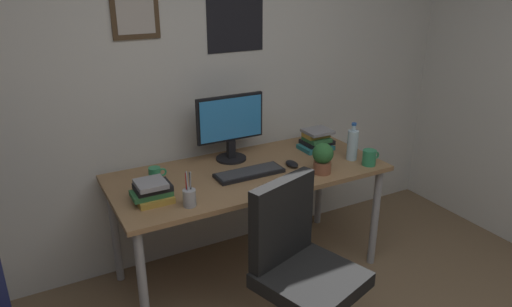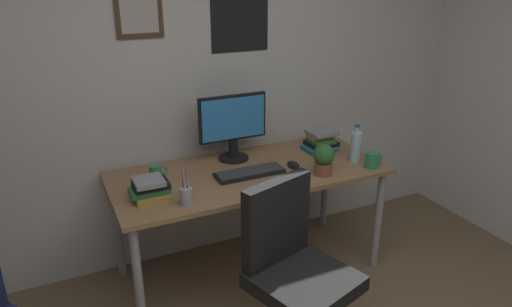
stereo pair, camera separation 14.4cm
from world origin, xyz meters
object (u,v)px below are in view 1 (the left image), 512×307
Objects in this scene: office_chair at (299,263)px; keyboard at (249,173)px; water_bottle at (353,144)px; coffee_mug_near at (155,174)px; computer_mouse at (292,164)px; book_stack_right at (153,191)px; monitor at (230,125)px; book_stack_left at (317,140)px; potted_plant at (323,157)px; pen_cup at (189,197)px; coffee_mug_far at (369,158)px.

keyboard is at bearing 84.60° from office_chair.
water_bottle is 1.28m from coffee_mug_near.
office_chair is at bearing -119.14° from computer_mouse.
computer_mouse is at bearing 3.35° from book_stack_right.
computer_mouse is at bearing -13.53° from coffee_mug_near.
monitor is 1.82× the size of water_bottle.
coffee_mug_near is 0.46× the size of book_stack_left.
water_bottle is 1.29× the size of potted_plant.
office_chair is 0.86m from book_stack_right.
water_bottle reaches higher than pen_cup.
office_chair is at bearing -94.43° from monitor.
coffee_mug_near is 1.02m from potted_plant.
coffee_mug_near is at bearing 162.16° from coffee_mug_far.
computer_mouse is 0.55× the size of pen_cup.
office_chair is 4.75× the size of pen_cup.
keyboard is at bearing 163.17° from coffee_mug_far.
coffee_mug_far is at bearing -34.50° from monitor.
pen_cup is 0.21m from book_stack_right.
book_stack_left is (0.62, -0.10, -0.18)m from monitor.
pen_cup is at bearing -174.58° from water_bottle.
book_stack_right is at bearing 133.27° from office_chair.
potted_plant is at bearing -24.60° from keyboard.
book_stack_right is (-0.09, -0.25, 0.02)m from coffee_mug_near.
monitor is 2.16× the size of book_stack_right.
book_stack_left is at bearing 30.99° from computer_mouse.
keyboard is 0.63m from book_stack_right.
pen_cup reaches higher than computer_mouse.
monitor is 1.94× the size of book_stack_left.
computer_mouse is 1.00× the size of coffee_mug_near.
book_stack_left is (0.22, 0.37, -0.04)m from potted_plant.
book_stack_left is at bearing 107.08° from water_bottle.
monitor is 0.81m from water_bottle.
coffee_mug_far is (0.82, 0.44, 0.27)m from office_chair.
coffee_mug_far is at bearing -17.84° from coffee_mug_near.
water_bottle is 0.15m from coffee_mug_far.
coffee_mug_near is at bearing 118.90° from office_chair.
monitor reaches higher than keyboard.
office_chair is 0.78m from computer_mouse.
water_bottle is at bearing 36.11° from office_chair.
book_stack_left reaches higher than keyboard.
monitor is 0.65m from book_stack_left.
computer_mouse is at bearing 122.28° from potted_plant.
pen_cup reaches higher than potted_plant.
monitor is 4.20× the size of coffee_mug_near.
potted_plant is at bearing 173.32° from coffee_mug_far.
pen_cup is (-0.47, -0.21, 0.04)m from keyboard.
potted_plant is at bearing 1.52° from pen_cup.
monitor is at bearing 134.31° from computer_mouse.
pen_cup is at bearing -178.48° from potted_plant.
water_bottle is at bearing -7.84° from keyboard.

